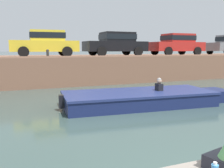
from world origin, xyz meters
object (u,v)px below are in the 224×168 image
object	(u,v)px
car_left_inner_yellow	(46,42)
car_right_inner_red	(177,44)
mooring_bollard_mid	(48,53)
motorboat_passing	(146,98)
car_centre_black	(116,43)

from	to	relation	value
car_left_inner_yellow	car_right_inner_red	distance (m)	9.33
car_left_inner_yellow	car_right_inner_red	world-z (taller)	same
car_right_inner_red	mooring_bollard_mid	xyz separation A→B (m)	(-9.44, -1.74, -0.61)
car_left_inner_yellow	mooring_bollard_mid	size ratio (longest dim) A/B	8.83
car_right_inner_red	motorboat_passing	bearing A→B (deg)	-132.07
motorboat_passing	car_centre_black	distance (m)	7.87
motorboat_passing	car_right_inner_red	xyz separation A→B (m)	(6.62, 7.33, 2.21)
car_right_inner_red	mooring_bollard_mid	size ratio (longest dim) A/B	8.87
car_left_inner_yellow	car_centre_black	distance (m)	4.53
motorboat_passing	car_right_inner_red	distance (m)	10.12
car_centre_black	mooring_bollard_mid	bearing A→B (deg)	-159.47
car_centre_black	car_right_inner_red	xyz separation A→B (m)	(4.80, -0.00, -0.00)
car_centre_black	car_right_inner_red	bearing A→B (deg)	-0.01
car_left_inner_yellow	mooring_bollard_mid	bearing A→B (deg)	-93.83
car_right_inner_red	mooring_bollard_mid	world-z (taller)	car_right_inner_red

